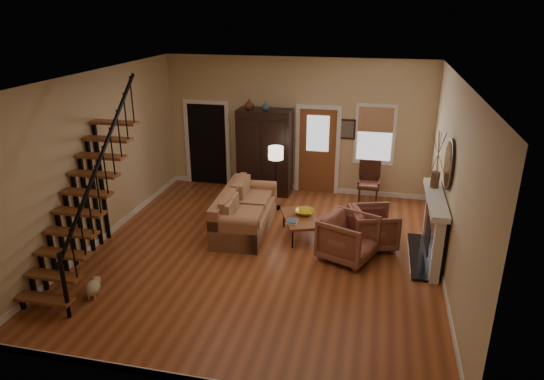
% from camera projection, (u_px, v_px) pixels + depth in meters
% --- Properties ---
extents(room, '(7.00, 7.33, 3.30)m').
position_uv_depth(room, '(263.00, 150.00, 10.37)').
color(room, '#994C27').
rests_on(room, ground).
extents(staircase, '(0.94, 2.80, 3.20)m').
position_uv_depth(staircase, '(80.00, 187.00, 8.03)').
color(staircase, brown).
rests_on(staircase, ground).
extents(fireplace, '(0.33, 1.95, 2.30)m').
position_uv_depth(fireplace, '(436.00, 222.00, 8.77)').
color(fireplace, black).
rests_on(fireplace, ground).
extents(armoire, '(1.30, 0.60, 2.10)m').
position_uv_depth(armoire, '(265.00, 152.00, 11.86)').
color(armoire, black).
rests_on(armoire, ground).
extents(vase_a, '(0.24, 0.24, 0.25)m').
position_uv_depth(vase_a, '(249.00, 104.00, 11.42)').
color(vase_a, '#4C2619').
rests_on(vase_a, armoire).
extents(vase_b, '(0.20, 0.20, 0.21)m').
position_uv_depth(vase_b, '(266.00, 106.00, 11.34)').
color(vase_b, '#334C60').
rests_on(vase_b, armoire).
extents(sofa, '(1.07, 2.28, 0.83)m').
position_uv_depth(sofa, '(245.00, 211.00, 10.08)').
color(sofa, '#A26D49').
rests_on(sofa, ground).
extents(coffee_table, '(1.01, 1.27, 0.43)m').
position_uv_depth(coffee_table, '(301.00, 226.00, 9.83)').
color(coffee_table, brown).
rests_on(coffee_table, ground).
extents(bowl, '(0.38, 0.38, 0.09)m').
position_uv_depth(bowl, '(304.00, 212.00, 9.87)').
color(bowl, gold).
rests_on(bowl, coffee_table).
extents(books, '(0.20, 0.28, 0.05)m').
position_uv_depth(books, '(292.00, 221.00, 9.50)').
color(books, beige).
rests_on(books, coffee_table).
extents(armchair_left, '(1.20, 1.18, 0.84)m').
position_uv_depth(armchair_left, '(348.00, 238.00, 8.89)').
color(armchair_left, maroon).
rests_on(armchair_left, ground).
extents(armchair_right, '(1.08, 1.06, 0.79)m').
position_uv_depth(armchair_right, '(373.00, 228.00, 9.36)').
color(armchair_right, maroon).
rests_on(armchair_right, ground).
extents(floor_lamp, '(0.37, 0.37, 1.48)m').
position_uv_depth(floor_lamp, '(276.00, 178.00, 10.99)').
color(floor_lamp, black).
rests_on(floor_lamp, ground).
extents(side_chair, '(0.54, 0.54, 1.02)m').
position_uv_depth(side_chair, '(369.00, 183.00, 11.34)').
color(side_chair, '#3D1E13').
rests_on(side_chair, ground).
extents(dog, '(0.31, 0.43, 0.28)m').
position_uv_depth(dog, '(93.00, 289.00, 7.81)').
color(dog, '#C6B687').
rests_on(dog, ground).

